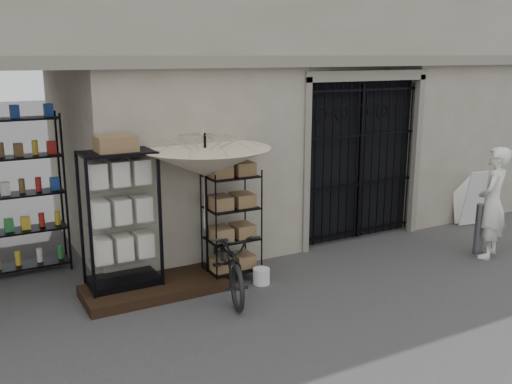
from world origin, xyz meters
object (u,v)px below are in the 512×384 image
white_bucket (261,276)px  steel_bollard (479,229)px  market_umbrella (205,154)px  shopkeeper (487,256)px  display_cabinet (121,226)px  bicycle (229,292)px  easel_sign (470,196)px  wire_rack (231,226)px

white_bucket → steel_bollard: size_ratio=0.28×
market_umbrella → shopkeeper: (4.64, -1.29, -1.95)m
display_cabinet → shopkeeper: size_ratio=1.11×
bicycle → steel_bollard: 4.56m
white_bucket → steel_bollard: (3.93, -0.63, 0.32)m
shopkeeper → easel_sign: size_ratio=1.67×
wire_rack → easel_sign: wire_rack is taller
white_bucket → easel_sign: (5.19, 0.68, 0.46)m
market_umbrella → easel_sign: bearing=1.9°
wire_rack → steel_bollard: bearing=-24.1°
wire_rack → white_bucket: bearing=-65.1°
wire_rack → shopkeeper: size_ratio=0.91×
market_umbrella → steel_bollard: size_ratio=3.07×
market_umbrella → white_bucket: market_umbrella is taller
wire_rack → easel_sign: (5.48, 0.27, -0.25)m
shopkeeper → easel_sign: bearing=-157.4°
wire_rack → easel_sign: size_ratio=1.51×
white_bucket → market_umbrella: bearing=143.5°
white_bucket → easel_sign: bearing=7.5°
steel_bollard → display_cabinet: bearing=167.9°
steel_bollard → shopkeeper: size_ratio=0.47×
wire_rack → market_umbrella: bearing=157.9°
market_umbrella → bicycle: 2.03m
market_umbrella → steel_bollard: (4.59, -1.12, -1.51)m
shopkeeper → wire_rack: bearing=-44.0°
steel_bollard → market_umbrella: bearing=166.3°
display_cabinet → easel_sign: bearing=1.3°
display_cabinet → bicycle: display_cabinet is taller
wire_rack → shopkeeper: (4.27, -1.22, -0.84)m
display_cabinet → easel_sign: 7.11m
steel_bollard → easel_sign: bearing=46.3°
display_cabinet → bicycle: size_ratio=1.10×
display_cabinet → white_bucket: bearing=-17.2°
market_umbrella → easel_sign: 6.01m
display_cabinet → bicycle: bearing=-25.8°
white_bucket → bicycle: (-0.57, -0.05, -0.12)m
display_cabinet → white_bucket: display_cabinet is taller
market_umbrella → bicycle: market_umbrella is taller
wire_rack → market_umbrella: (-0.37, 0.08, 1.12)m
wire_rack → shopkeeper: 4.51m
display_cabinet → bicycle: 1.81m
wire_rack → easel_sign: 5.49m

